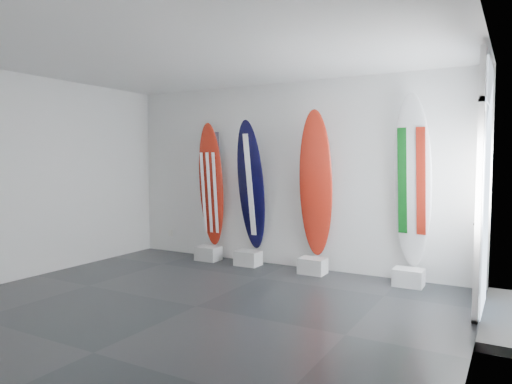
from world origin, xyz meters
The scene contains 15 objects.
floor centered at (0.00, 0.00, 0.00)m, with size 6.00×6.00×0.00m, color black.
ceiling centered at (0.00, 0.00, 3.00)m, with size 6.00×6.00×0.00m, color white.
wall_back centered at (0.00, 2.50, 1.50)m, with size 6.00×6.00×0.00m, color silver.
wall_left centered at (-3.00, 0.00, 1.50)m, with size 5.00×5.00×0.00m, color silver.
wall_right centered at (3.00, 0.00, 1.50)m, with size 5.00×5.00×0.00m, color silver.
display_block_usa centered at (-1.36, 2.18, 0.12)m, with size 0.40×0.30×0.24m, color silver.
surfboard_usa centered at (-1.36, 2.28, 1.31)m, with size 0.49×0.08×2.15m, color #A01F11.
display_block_navy centered at (-0.56, 2.18, 0.12)m, with size 0.40×0.30×0.24m, color silver.
surfboard_navy centered at (-0.56, 2.28, 1.32)m, with size 0.49×0.08×2.18m, color black.
display_block_swiss centered at (0.59, 2.18, 0.12)m, with size 0.40×0.30×0.24m, color silver.
surfboard_swiss centered at (0.59, 2.28, 1.37)m, with size 0.52×0.08×2.28m, color #A01F11.
display_block_italy centered at (2.02, 2.18, 0.12)m, with size 0.40×0.30×0.24m, color silver.
surfboard_italy centered at (2.02, 2.28, 1.45)m, with size 0.55×0.08×2.43m, color white.
wall_outlet centered at (-2.45, 2.48, 0.35)m, with size 0.09×0.02×0.13m, color silver.
glass_door centered at (2.97, 1.55, 1.43)m, with size 0.12×1.16×2.85m, color white, non-canonical shape.
Camera 1 is at (3.31, -4.41, 1.75)m, focal length 32.76 mm.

